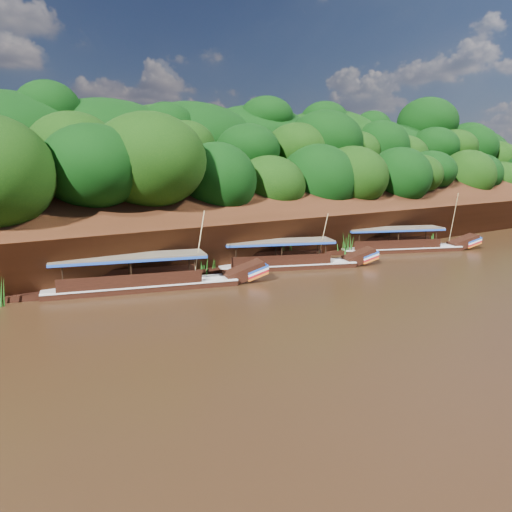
{
  "coord_description": "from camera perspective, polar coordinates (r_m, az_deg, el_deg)",
  "views": [
    {
      "loc": [
        -24.63,
        -21.98,
        8.12
      ],
      "look_at": [
        -3.93,
        7.0,
        1.43
      ],
      "focal_mm": 35.0,
      "sensor_mm": 36.0,
      "label": 1
    }
  ],
  "objects": [
    {
      "name": "reeds",
      "position": [
        38.74,
        -1.49,
        -0.1
      ],
      "size": [
        50.44,
        2.3,
        2.13
      ],
      "color": "#1C5816",
      "rests_on": "ground"
    },
    {
      "name": "riverbank",
      "position": [
        51.42,
        -6.66,
        3.6
      ],
      "size": [
        120.0,
        30.06,
        19.4
      ],
      "color": "black",
      "rests_on": "ground"
    },
    {
      "name": "boat_1",
      "position": [
        39.11,
        4.48,
        -0.63
      ],
      "size": [
        12.52,
        6.62,
        4.71
      ],
      "rotation": [
        0.0,
        0.0,
        -0.4
      ],
      "color": "black",
      "rests_on": "ground"
    },
    {
      "name": "boat_2",
      "position": [
        33.23,
        -11.53,
        -2.81
      ],
      "size": [
        14.47,
        6.01,
        5.4
      ],
      "rotation": [
        0.0,
        0.0,
        -0.3
      ],
      "color": "black",
      "rests_on": "ground"
    },
    {
      "name": "boat_0",
      "position": [
        48.48,
        16.91,
        1.13
      ],
      "size": [
        13.33,
        7.2,
        5.84
      ],
      "rotation": [
        0.0,
        0.0,
        -0.41
      ],
      "color": "black",
      "rests_on": "ground"
    },
    {
      "name": "ground",
      "position": [
        34.0,
        12.37,
        -3.44
      ],
      "size": [
        160.0,
        160.0,
        0.0
      ],
      "primitive_type": "plane",
      "color": "black",
      "rests_on": "ground"
    }
  ]
}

